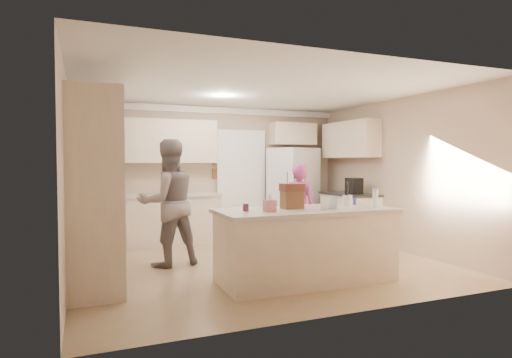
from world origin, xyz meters
name	(u,v)px	position (x,y,z in m)	size (l,w,h in m)	color
floor	(259,264)	(0.00, 0.00, -0.01)	(5.20, 4.60, 0.02)	#997859
ceiling	(259,88)	(0.00, 0.00, 2.61)	(5.20, 4.60, 0.02)	white
wall_back	(214,173)	(0.00, 2.31, 1.30)	(5.20, 0.02, 2.60)	tan
wall_front	(348,184)	(0.00, -2.31, 1.30)	(5.20, 0.02, 2.60)	tan
wall_left	(67,179)	(-2.61, 0.00, 1.30)	(0.02, 4.60, 2.60)	tan
wall_right	(399,175)	(2.61, 0.00, 1.30)	(0.02, 4.60, 2.60)	tan
crown_back	(215,110)	(0.00, 2.26, 2.53)	(5.20, 0.08, 0.12)	white
pantry_bank	(93,188)	(-2.30, 0.20, 1.18)	(0.60, 2.60, 2.35)	beige
back_base_cab	(159,221)	(-1.15, 2.00, 0.44)	(2.20, 0.60, 0.88)	beige
back_countertop	(159,196)	(-1.15, 1.99, 0.90)	(2.24, 0.63, 0.04)	beige
back_upper_cab	(157,141)	(-1.15, 2.12, 1.90)	(2.20, 0.35, 0.80)	beige
doorway_opening	(241,185)	(0.55, 2.28, 1.05)	(0.90, 0.06, 2.10)	black
doorway_casing	(241,185)	(0.55, 2.24, 1.05)	(1.02, 0.03, 2.22)	white
wall_frame_upper	(216,160)	(0.02, 2.27, 1.55)	(0.15, 0.02, 0.20)	brown
wall_frame_lower	(216,174)	(0.02, 2.27, 1.28)	(0.15, 0.02, 0.20)	brown
refrigerator	(294,192)	(1.59, 1.97, 0.90)	(0.90, 0.70, 1.80)	white
fridge_seam	(302,193)	(1.59, 1.62, 0.90)	(0.01, 0.02, 1.78)	gray
fridge_dispenser	(292,181)	(1.37, 1.61, 1.15)	(0.22, 0.03, 0.35)	black
fridge_handle_l	(300,186)	(1.54, 1.60, 1.05)	(0.02, 0.02, 0.85)	silver
fridge_handle_r	(304,185)	(1.64, 1.60, 1.05)	(0.02, 0.02, 0.85)	silver
over_fridge_cab	(293,134)	(1.65, 2.12, 2.10)	(0.95, 0.35, 0.45)	beige
right_base_cab	(350,218)	(2.30, 1.00, 0.44)	(0.60, 1.20, 0.88)	beige
right_countertop	(350,194)	(2.29, 1.00, 0.90)	(0.63, 1.24, 0.04)	#2D2B28
right_upper_cab	(350,140)	(2.43, 1.20, 1.95)	(0.35, 1.50, 0.70)	beige
coffee_maker	(354,186)	(2.25, 0.80, 1.07)	(0.22, 0.28, 0.30)	black
island_base	(306,247)	(0.20, -1.10, 0.44)	(2.20, 0.90, 0.88)	beige
island_top	(306,211)	(0.20, -1.10, 0.90)	(2.28, 0.96, 0.05)	beige
utensil_crock	(347,201)	(0.85, -1.05, 1.00)	(0.13, 0.13, 0.15)	white
tissue_box	(270,206)	(-0.35, -1.20, 1.00)	(0.13, 0.13, 0.14)	#CB7186
tissue_plume	(270,197)	(-0.35, -1.20, 1.10)	(0.08, 0.08, 0.08)	white
dollhouse_body	(292,200)	(0.05, -1.00, 1.04)	(0.26, 0.18, 0.22)	brown
dollhouse_roof	(292,187)	(0.05, -1.00, 1.20)	(0.28, 0.20, 0.10)	#592D1E
jam_jar	(246,207)	(-0.60, -1.05, 0.97)	(0.07, 0.07, 0.09)	#59263F
greeting_card_a	(325,204)	(0.35, -1.30, 1.01)	(0.12, 0.01, 0.16)	white
greeting_card_b	(333,203)	(0.50, -1.25, 1.01)	(0.12, 0.01, 0.16)	silver
water_bottle	(375,198)	(1.15, -1.25, 1.04)	(0.07, 0.07, 0.24)	silver
shaker_salt	(351,202)	(1.02, -0.88, 0.97)	(0.05, 0.05, 0.09)	#394093
shaker_pepper	(355,201)	(1.09, -0.88, 0.97)	(0.05, 0.05, 0.09)	#394093
teen_boy	(168,203)	(-1.27, 0.38, 0.93)	(0.90, 0.70, 1.85)	gray
teen_girl	(299,209)	(0.86, 0.34, 0.75)	(0.55, 0.36, 1.50)	#AD447C
fridge_magnets	(302,193)	(1.59, 1.61, 0.90)	(0.76, 0.02, 1.44)	tan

